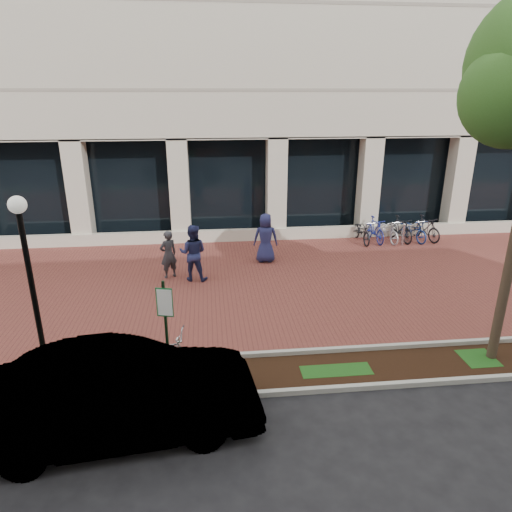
{
  "coord_description": "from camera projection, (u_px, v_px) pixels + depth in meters",
  "views": [
    {
      "loc": [
        -0.85,
        -13.83,
        5.93
      ],
      "look_at": [
        0.54,
        -0.8,
        1.21
      ],
      "focal_mm": 32.0,
      "sensor_mm": 36.0,
      "label": 1
    }
  ],
  "objects": [
    {
      "name": "ground",
      "position": [
        237.0,
        283.0,
        15.03
      ],
      "size": [
        120.0,
        120.0,
        0.0
      ],
      "primitive_type": "plane",
      "color": "black",
      "rests_on": "ground"
    },
    {
      "name": "parking_sign",
      "position": [
        166.0,
        323.0,
        9.13
      ],
      "size": [
        0.34,
        0.07,
        2.48
      ],
      "rotation": [
        0.0,
        0.0,
        -0.24
      ],
      "color": "#123219",
      "rests_on": "ground"
    },
    {
      "name": "pedestrian_mid",
      "position": [
        193.0,
        253.0,
        14.97
      ],
      "size": [
        1.05,
        0.89,
        1.9
      ],
      "primitive_type": "imported",
      "rotation": [
        0.0,
        0.0,
        2.94
      ],
      "color": "#1F244E",
      "rests_on": "ground"
    },
    {
      "name": "curb_plaza_side",
      "position": [
        250.0,
        355.0,
        10.8
      ],
      "size": [
        40.0,
        0.12,
        0.12
      ],
      "primitive_type": "cube",
      "color": "#A9AAA0",
      "rests_on": "ground"
    },
    {
      "name": "curb_street_side",
      "position": [
        257.0,
        394.0,
        9.4
      ],
      "size": [
        40.0,
        0.12,
        0.12
      ],
      "primitive_type": "cube",
      "color": "#A9AAA0",
      "rests_on": "ground"
    },
    {
      "name": "bike_rack_cluster",
      "position": [
        393.0,
        230.0,
        19.09
      ],
      "size": [
        3.59,
        1.89,
        1.04
      ],
      "rotation": [
        0.0,
        0.0,
        0.14
      ],
      "color": "black",
      "rests_on": "ground"
    },
    {
      "name": "brick_plaza",
      "position": [
        237.0,
        283.0,
        15.03
      ],
      "size": [
        40.0,
        9.0,
        0.01
      ],
      "primitive_type": "cube",
      "color": "brown",
      "rests_on": "ground"
    },
    {
      "name": "locked_bicycle",
      "position": [
        158.0,
        351.0,
        10.09
      ],
      "size": [
        2.06,
        1.05,
        1.03
      ],
      "primitive_type": "imported",
      "rotation": [
        0.0,
        0.0,
        1.38
      ],
      "color": "silver",
      "rests_on": "ground"
    },
    {
      "name": "pedestrian_right",
      "position": [
        266.0,
        238.0,
        16.61
      ],
      "size": [
        0.94,
        0.66,
        1.82
      ],
      "primitive_type": "imported",
      "rotation": [
        0.0,
        0.0,
        3.05
      ],
      "color": "navy",
      "rests_on": "ground"
    },
    {
      "name": "pedestrian_left",
      "position": [
        168.0,
        254.0,
        15.21
      ],
      "size": [
        0.72,
        0.64,
        1.64
      ],
      "primitive_type": "imported",
      "rotation": [
        0.0,
        0.0,
        3.68
      ],
      "color": "#2B2C30",
      "rests_on": "ground"
    },
    {
      "name": "bollard",
      "position": [
        403.0,
        234.0,
        18.52
      ],
      "size": [
        0.12,
        0.12,
        0.94
      ],
      "color": "silver",
      "rests_on": "ground"
    },
    {
      "name": "planting_strip",
      "position": [
        253.0,
        375.0,
        10.12
      ],
      "size": [
        40.0,
        1.5,
        0.01
      ],
      "primitive_type": "cube",
      "color": "black",
      "rests_on": "ground"
    },
    {
      "name": "lamppost",
      "position": [
        31.0,
        278.0,
        9.5
      ],
      "size": [
        0.36,
        0.36,
        4.02
      ],
      "color": "black",
      "rests_on": "ground"
    },
    {
      "name": "sedan_near_curb",
      "position": [
        120.0,
        395.0,
        8.15
      ],
      "size": [
        5.15,
        2.29,
        1.64
      ],
      "primitive_type": "imported",
      "rotation": [
        0.0,
        0.0,
        1.68
      ],
      "color": "#B9B9BE",
      "rests_on": "ground"
    }
  ]
}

